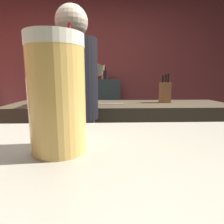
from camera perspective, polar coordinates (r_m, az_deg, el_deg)
wall_back at (r=3.41m, az=-5.68°, el=12.92°), size 5.20×0.10×2.70m
prep_counter at (r=1.94m, az=2.40°, el=-11.28°), size 2.10×0.60×0.94m
back_shelf at (r=3.19m, az=-6.22°, el=-0.70°), size 0.94×0.36×1.17m
bartender at (r=1.38m, az=-11.34°, el=1.08°), size 0.42×0.51×1.66m
knife_block at (r=1.96m, az=15.82°, el=5.88°), size 0.10×0.08×0.29m
mixing_bowl at (r=1.85m, az=-21.33°, el=2.89°), size 0.20×0.20×0.05m
chefs_knife at (r=1.77m, az=-0.21°, el=2.51°), size 0.24×0.05×0.01m
pint_glass_far at (r=0.26m, az=-16.29°, el=4.88°), size 0.08×0.08×0.16m
bottle_soy at (r=3.24m, az=-11.45°, el=11.29°), size 0.06×0.06×0.23m
bottle_olive_oil at (r=3.10m, az=-12.36°, el=10.97°), size 0.07×0.07×0.18m
bottle_hot_sauce at (r=3.21m, az=-2.57°, el=11.62°), size 0.07×0.07×0.24m
bottle_vinegar at (r=3.08m, az=-1.99°, el=11.37°), size 0.08×0.08×0.20m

